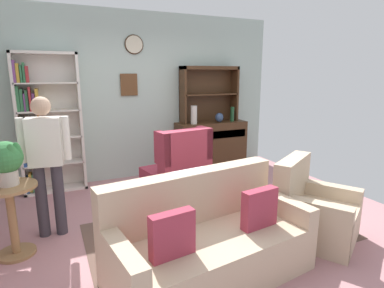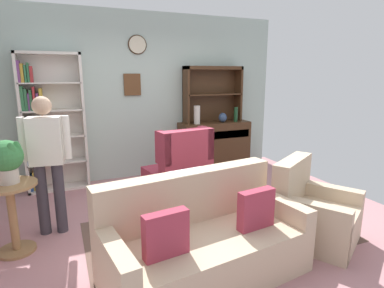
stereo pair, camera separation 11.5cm
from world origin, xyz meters
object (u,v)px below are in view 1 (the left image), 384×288
Objects in this scene: sideboard_hutch at (209,86)px; couch_floral at (207,242)px; wingback_chair at (178,173)px; armchair_floral at (313,213)px; person_reading at (46,157)px; plant_stand at (12,213)px; bookshelf at (44,124)px; coffee_table at (196,201)px; bottle_wine at (232,114)px; sideboard at (211,144)px; potted_plant_large at (6,160)px; vase_round at (219,117)px; book_stack at (198,188)px; vase_tall at (194,115)px.

couch_floral is at bearing -117.54° from sideboard_hutch.
armchair_floral is at bearing -60.87° from wingback_chair.
person_reading is at bearing 154.06° from armchair_floral.
plant_stand is at bearing -161.45° from wingback_chair.
coffee_table is (1.54, -2.08, -0.70)m from bookshelf.
sideboard_hutch reaches higher than armchair_floral.
bottle_wine reaches higher than coffee_table.
potted_plant_large is at bearing -151.35° from sideboard.
armchair_floral is at bearing -25.94° from person_reading.
vase_round is 3.27m from couch_floral.
couch_floral is at bearing -125.11° from bottle_wine.
bookshelf is at bearing 79.38° from potted_plant_large.
bottle_wine reaches higher than couch_floral.
vase_round is 0.27m from bottle_wine.
coffee_table is (-1.24, -2.10, -1.21)m from sideboard_hutch.
armchair_floral is at bearing -33.19° from coffee_table.
person_reading is (-1.26, 1.38, 0.59)m from couch_floral.
sideboard_hutch is 1.97m from wingback_chair.
sideboard is at bearing 28.83° from plant_stand.
bottle_wine is at bearing -3.14° from bookshelf.
vase_round is 1.67m from wingback_chair.
bottle_wine is at bearing 22.91° from person_reading.
bookshelf is 2.62m from book_stack.
bookshelf is 3.18m from bottle_wine.
bottle_wine is 3.93m from plant_stand.
bookshelf is 2.84m from sideboard.
bookshelf reaches higher than plant_stand.
sideboard_hutch is 0.67m from bottle_wine.
book_stack is (1.95, -0.19, -0.53)m from potted_plant_large.
wingback_chair is at bearing -147.28° from bottle_wine.
vase_tall is 2.07m from book_stack.
sideboard is 1.77× the size of plant_stand.
vase_round is 0.63× the size of bottle_wine.
wingback_chair is 0.86m from book_stack.
couch_floral is (-1.52, -2.91, -1.25)m from sideboard_hutch.
plant_stand is 1.91m from coffee_table.
armchair_floral is 3.13m from plant_stand.
sideboard is 1.23× the size of armchair_floral.
plant_stand is (-3.13, -1.72, -0.06)m from sideboard.
bottle_wine is at bearing 24.90° from plant_stand.
vase_round is (0.52, 0.01, -0.08)m from vase_tall.
wingback_chair is at bearing 13.01° from person_reading.
vase_tall is 1.37m from wingback_chair.
potted_plant_large is 0.45m from person_reading.
vase_tall reaches higher than sideboard.
vase_tall is at bearing 30.75° from potted_plant_large.
sideboard is at bearing 86.67° from armchair_floral.
bookshelf reaches higher than sideboard.
sideboard_hutch is 2.56m from book_stack.
book_stack is (-1.56, -1.80, -0.59)m from bottle_wine.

